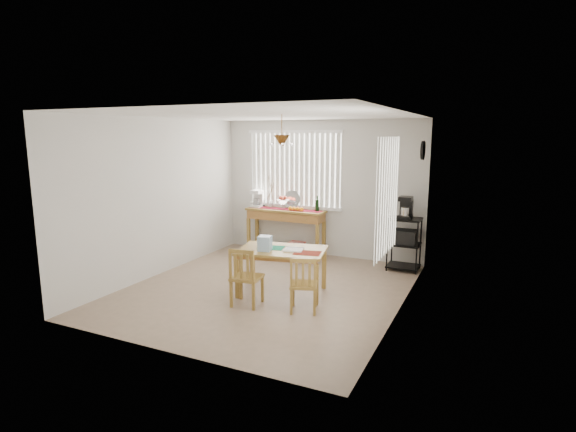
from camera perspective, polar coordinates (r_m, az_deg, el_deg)
The scene contains 10 objects.
ground at distance 6.96m, azimuth -2.70°, elevation -9.26°, with size 4.00×4.50×0.01m, color gray.
room_shell at distance 6.60m, azimuth -2.74°, elevation 4.80°, with size 4.20×4.70×2.70m.
sideboard at distance 8.79m, azimuth -0.25°, elevation -0.57°, with size 1.58×0.44×0.89m.
sideboard_items at distance 8.85m, azimuth -1.70°, elevation 1.85°, with size 1.50×0.37×0.68m.
wire_cart at distance 8.01m, azimuth 14.55°, elevation -2.82°, with size 0.54×0.43×0.92m.
cart_items at distance 7.92m, azimuth 14.74°, elevation 0.99°, with size 0.22×0.26×0.38m.
dining_table at distance 6.61m, azimuth -0.75°, elevation -4.88°, with size 1.39×1.04×0.67m.
table_items at distance 6.50m, azimuth -2.03°, elevation -3.71°, with size 1.03×0.46×0.21m.
chair_left at distance 6.20m, azimuth -5.39°, elevation -7.75°, with size 0.42×0.42×0.83m.
chair_right at distance 5.98m, azimuth 1.99°, elevation -8.70°, with size 0.45×0.45×0.77m.
Camera 1 is at (3.07, -5.79, 2.32)m, focal length 28.00 mm.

